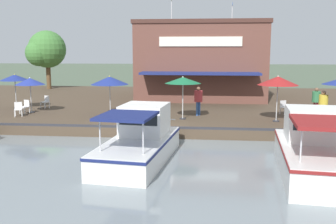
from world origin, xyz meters
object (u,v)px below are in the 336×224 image
Objects in this scene: cafe_chair_beside_entrance at (284,107)px; waterfront_restaurant at (201,60)px; patio_umbrella_by_entrance at (183,80)px; person_at_quay_edge at (323,102)px; cafe_chair_mid_patio at (18,108)px; tree_behind_restaurant at (45,50)px; patio_umbrella_mid_patio_left at (15,78)px; cafe_chair_back_row_seat at (25,106)px; patio_umbrella_near_quay_edge at (30,81)px; patio_umbrella_mid_patio_right at (110,81)px; motorboat_mid_row at (314,149)px; patio_umbrella_far_corner at (278,81)px; motorboat_outer_channel at (143,140)px; cafe_chair_facing_river at (46,101)px; cafe_chair_under_first_umbrella at (124,113)px; person_mid_patio at (316,98)px; person_near_entrance at (198,97)px.

waterfront_restaurant is at bearing -148.24° from cafe_chair_beside_entrance.
patio_umbrella_by_entrance reaches higher than person_at_quay_edge.
cafe_chair_mid_patio is 0.14× the size of tree_behind_restaurant.
patio_umbrella_mid_patio_left reaches higher than cafe_chair_back_row_seat.
patio_umbrella_mid_patio_right is at bearing 85.11° from patio_umbrella_near_quay_edge.
waterfront_restaurant reaches higher than motorboat_mid_row.
patio_umbrella_mid_patio_left is at bearing -56.69° from waterfront_restaurant.
patio_umbrella_far_corner is 1.48× the size of person_at_quay_edge.
cafe_chair_mid_patio is 0.12× the size of motorboat_outer_channel.
cafe_chair_facing_river and cafe_chair_beside_entrance have the same top height.
tree_behind_restaurant is (-14.55, -5.32, 1.94)m from patio_umbrella_near_quay_edge.
cafe_chair_under_first_umbrella is at bearing 56.32° from cafe_chair_facing_river.
waterfront_restaurant is at bearing 172.88° from motorboat_outer_channel.
cafe_chair_mid_patio is (2.82, 1.61, -1.64)m from patio_umbrella_mid_patio_left.
patio_umbrella_far_corner reaches higher than patio_umbrella_near_quay_edge.
motorboat_outer_channel is at bearing 32.04° from tree_behind_restaurant.
patio_umbrella_far_corner is at bearing 83.86° from patio_umbrella_mid_patio_right.
cafe_chair_under_first_umbrella is (3.86, 8.34, -1.64)m from patio_umbrella_mid_patio_left.
patio_umbrella_far_corner reaches higher than cafe_chair_mid_patio.
motorboat_mid_row is at bearing -15.69° from person_mid_patio.
patio_umbrella_by_entrance is 1.95m from person_near_entrance.
cafe_chair_facing_river is 18.29m from motorboat_mid_row.
patio_umbrella_far_corner is at bearing -20.28° from cafe_chair_beside_entrance.
motorboat_mid_row is at bearing 62.02° from cafe_chair_back_row_seat.
motorboat_outer_channel is (7.48, -2.15, -0.89)m from person_near_entrance.
person_at_quay_edge is at bearing -5.28° from person_mid_patio.
person_at_quay_edge reaches higher than cafe_chair_mid_patio.
motorboat_mid_row is at bearing 60.71° from patio_umbrella_near_quay_edge.
cafe_chair_beside_entrance is 1.00× the size of cafe_chair_back_row_seat.
person_mid_patio is at bearing 96.65° from cafe_chair_mid_patio.
person_near_entrance is (0.73, -7.12, 0.04)m from person_mid_patio.
waterfront_restaurant is 1.51× the size of motorboat_mid_row.
cafe_chair_mid_patio is at bearing 29.71° from patio_umbrella_mid_patio_left.
person_at_quay_edge is at bearing 124.16° from motorboat_outer_channel.
cafe_chair_beside_entrance is 5.44m from person_near_entrance.
cafe_chair_under_first_umbrella is 0.50× the size of person_mid_patio.
patio_umbrella_by_entrance is (0.85, 4.49, 0.11)m from patio_umbrella_mid_patio_right.
patio_umbrella_mid_patio_left is at bearing -120.52° from motorboat_mid_row.
motorboat_mid_row is (8.17, 15.37, -0.20)m from cafe_chair_back_row_seat.
patio_umbrella_mid_patio_right is 1.02× the size of patio_umbrella_mid_patio_left.
cafe_chair_facing_river is (7.69, -10.50, -2.63)m from waterfront_restaurant.
cafe_chair_back_row_seat is 0.50× the size of person_mid_patio.
patio_umbrella_mid_patio_left is at bearing -150.29° from cafe_chair_mid_patio.
person_mid_patio is 0.25× the size of motorboat_mid_row.
cafe_chair_beside_entrance is at bearing 93.68° from patio_umbrella_near_quay_edge.
patio_umbrella_far_corner is 2.82m from person_at_quay_edge.
person_at_quay_edge is (-1.08, 10.98, 0.62)m from cafe_chair_under_first_umbrella.
cafe_chair_mid_patio is 1.02m from cafe_chair_back_row_seat.
tree_behind_restaurant is (-13.79, -23.04, 2.87)m from person_mid_patio.
patio_umbrella_mid_patio_right is 5.92m from cafe_chair_facing_river.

